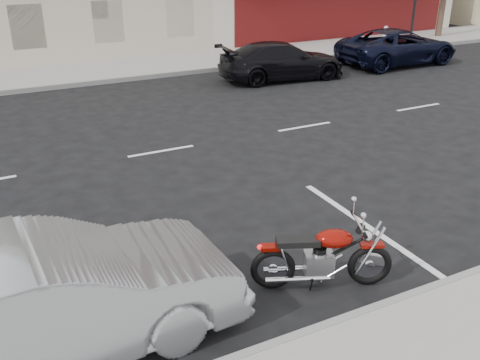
% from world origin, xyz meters
% --- Properties ---
extents(ground, '(120.00, 120.00, 0.00)m').
position_xyz_m(ground, '(0.00, 0.00, 0.00)').
color(ground, black).
rests_on(ground, ground).
extents(fire_hydrant, '(0.20, 0.20, 0.72)m').
position_xyz_m(fire_hydrant, '(12.00, 8.50, 0.53)').
color(fire_hydrant, beige).
rests_on(fire_hydrant, sidewalk_far).
extents(motorcycle, '(1.90, 0.97, 1.01)m').
position_xyz_m(motorcycle, '(-1.07, -6.40, 0.46)').
color(motorcycle, black).
rests_on(motorcycle, ground).
extents(sedan_silver, '(4.75, 1.86, 1.54)m').
position_xyz_m(sedan_silver, '(-5.39, -5.84, 0.77)').
color(sedan_silver, '#999CA0').
rests_on(sedan_silver, ground).
extents(suv_far, '(5.01, 2.38, 1.38)m').
position_xyz_m(suv_far, '(9.53, 4.94, 0.69)').
color(suv_far, black).
rests_on(suv_far, ground).
extents(car_far, '(4.65, 2.26, 1.30)m').
position_xyz_m(car_far, '(4.16, 4.84, 0.65)').
color(car_far, black).
rests_on(car_far, ground).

